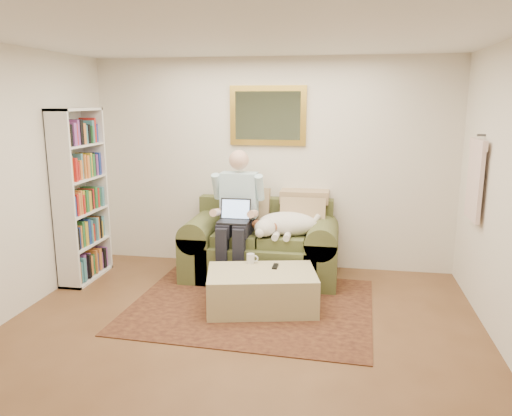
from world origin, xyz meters
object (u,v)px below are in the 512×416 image
(seated_man, at_px, (236,217))
(bookshelf, at_px, (81,196))
(laptop, at_px, (235,216))
(sofa, at_px, (261,251))
(ottoman, at_px, (262,290))
(sleeping_dog, at_px, (288,224))
(coffee_mug, at_px, (251,258))

(seated_man, bearing_deg, bookshelf, -172.21)
(laptop, bearing_deg, sofa, 41.02)
(sofa, height_order, bookshelf, bookshelf)
(seated_man, bearing_deg, sofa, 31.45)
(sofa, distance_m, ottoman, 0.95)
(sleeping_dog, distance_m, ottoman, 0.99)
(sleeping_dog, height_order, ottoman, sleeping_dog)
(sleeping_dog, distance_m, bookshelf, 2.42)
(seated_man, distance_m, bookshelf, 1.82)
(ottoman, bearing_deg, seated_man, 119.24)
(laptop, xyz_separation_m, sleeping_dog, (0.60, 0.14, -0.11))
(ottoman, distance_m, bookshelf, 2.41)
(bookshelf, bearing_deg, seated_man, 7.79)
(sleeping_dog, xyz_separation_m, coffee_mug, (-0.33, -0.59, -0.25))
(laptop, bearing_deg, seated_man, 90.00)
(ottoman, relative_size, coffee_mug, 10.83)
(sofa, relative_size, ottoman, 1.67)
(ottoman, height_order, bookshelf, bookshelf)
(seated_man, relative_size, sleeping_dog, 2.04)
(sofa, bearing_deg, sleeping_dog, -15.74)
(laptop, distance_m, sleeping_dog, 0.62)
(sofa, bearing_deg, coffee_mug, -90.14)
(sofa, bearing_deg, bookshelf, -168.72)
(sofa, xyz_separation_m, bookshelf, (-2.06, -0.41, 0.69))
(sleeping_dog, relative_size, bookshelf, 0.37)
(sofa, relative_size, laptop, 5.15)
(seated_man, xyz_separation_m, sleeping_dog, (0.60, 0.07, -0.07))
(seated_man, xyz_separation_m, coffee_mug, (0.27, -0.52, -0.32))
(ottoman, height_order, coffee_mug, coffee_mug)
(ottoman, bearing_deg, bookshelf, 166.70)
(sofa, bearing_deg, seated_man, -148.55)
(sleeping_dog, xyz_separation_m, ottoman, (-0.17, -0.84, -0.49))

